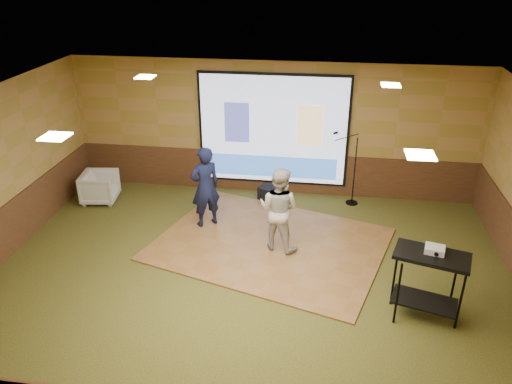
# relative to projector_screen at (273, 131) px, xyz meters

# --- Properties ---
(ground) EXTENTS (9.00, 9.00, 0.00)m
(ground) POSITION_rel_projector_screen_xyz_m (0.00, -3.44, -1.47)
(ground) COLOR #303819
(ground) RESTS_ON ground
(room_shell) EXTENTS (9.04, 7.04, 3.02)m
(room_shell) POSITION_rel_projector_screen_xyz_m (0.00, -3.44, 0.62)
(room_shell) COLOR #AB8247
(room_shell) RESTS_ON ground
(wainscot_back) EXTENTS (9.00, 0.04, 0.95)m
(wainscot_back) POSITION_rel_projector_screen_xyz_m (0.00, 0.04, -1.00)
(wainscot_back) COLOR #432616
(wainscot_back) RESTS_ON ground
(wainscot_left) EXTENTS (0.04, 7.00, 0.95)m
(wainscot_left) POSITION_rel_projector_screen_xyz_m (-4.48, -3.44, -1.00)
(wainscot_left) COLOR #432616
(wainscot_left) RESTS_ON ground
(projector_screen) EXTENTS (3.32, 0.06, 2.52)m
(projector_screen) POSITION_rel_projector_screen_xyz_m (0.00, 0.00, 0.00)
(projector_screen) COLOR black
(projector_screen) RESTS_ON room_shell
(downlight_nw) EXTENTS (0.32, 0.32, 0.02)m
(downlight_nw) POSITION_rel_projector_screen_xyz_m (-2.20, -1.64, 1.50)
(downlight_nw) COLOR #F8E8BA
(downlight_nw) RESTS_ON room_shell
(downlight_ne) EXTENTS (0.32, 0.32, 0.02)m
(downlight_ne) POSITION_rel_projector_screen_xyz_m (2.20, -1.64, 1.50)
(downlight_ne) COLOR #F8E8BA
(downlight_ne) RESTS_ON room_shell
(downlight_sw) EXTENTS (0.32, 0.32, 0.02)m
(downlight_sw) POSITION_rel_projector_screen_xyz_m (-2.20, -4.94, 1.50)
(downlight_sw) COLOR #F8E8BA
(downlight_sw) RESTS_ON room_shell
(downlight_se) EXTENTS (0.32, 0.32, 0.02)m
(downlight_se) POSITION_rel_projector_screen_xyz_m (2.20, -4.94, 1.50)
(downlight_se) COLOR #F8E8BA
(downlight_se) RESTS_ON room_shell
(dance_floor) EXTENTS (4.87, 4.21, 0.03)m
(dance_floor) POSITION_rel_projector_screen_xyz_m (0.22, -2.31, -1.46)
(dance_floor) COLOR brown
(dance_floor) RESTS_ON ground
(player_left) EXTENTS (0.73, 0.68, 1.66)m
(player_left) POSITION_rel_projector_screen_xyz_m (-1.14, -1.75, -0.61)
(player_left) COLOR #121739
(player_left) RESTS_ON dance_floor
(player_right) EXTENTS (0.94, 0.83, 1.60)m
(player_right) POSITION_rel_projector_screen_xyz_m (0.38, -2.42, -0.64)
(player_right) COLOR beige
(player_right) RESTS_ON dance_floor
(av_table) EXTENTS (1.05, 0.56, 1.11)m
(av_table) POSITION_rel_projector_screen_xyz_m (2.76, -4.03, -0.67)
(av_table) COLOR black
(av_table) RESTS_ON ground
(projector) EXTENTS (0.32, 0.29, 0.09)m
(projector) POSITION_rel_projector_screen_xyz_m (2.80, -3.97, -0.32)
(projector) COLOR silver
(projector) RESTS_ON av_table
(mic_stand) EXTENTS (0.65, 0.27, 1.66)m
(mic_stand) POSITION_rel_projector_screen_xyz_m (1.76, -0.33, -0.98)
(mic_stand) COLOR black
(mic_stand) RESTS_ON ground
(banquet_chair) EXTENTS (0.84, 0.82, 0.68)m
(banquet_chair) POSITION_rel_projector_screen_xyz_m (-3.73, -1.00, -1.13)
(banquet_chair) COLOR gray
(banquet_chair) RESTS_ON ground
(duffel_bag) EXTENTS (0.54, 0.47, 0.29)m
(duffel_bag) POSITION_rel_projector_screen_xyz_m (-0.02, -0.39, -1.33)
(duffel_bag) COLOR black
(duffel_bag) RESTS_ON ground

